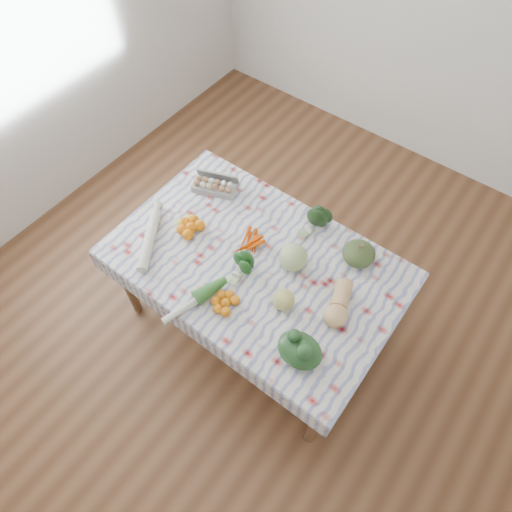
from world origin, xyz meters
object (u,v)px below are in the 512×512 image
kabocha_squash (359,254)px  grapefruit (284,300)px  cabbage (293,257)px  butternut_squash (339,304)px  egg_carton (214,187)px  dining_table (256,269)px

kabocha_squash → grapefruit: 0.53m
kabocha_squash → cabbage: 0.38m
butternut_squash → grapefruit: (-0.25, -0.16, -0.00)m
butternut_squash → grapefruit: bearing=-165.7°
egg_carton → kabocha_squash: 1.00m
egg_carton → butternut_squash: 1.10m
kabocha_squash → cabbage: size_ratio=1.16×
butternut_squash → grapefruit: size_ratio=2.26×
kabocha_squash → butternut_squash: 0.35m
egg_carton → grapefruit: grapefruit is taller
cabbage → grapefruit: 0.26m
dining_table → grapefruit: bearing=-25.3°
cabbage → grapefruit: size_ratio=1.36×
dining_table → kabocha_squash: bearing=38.4°
cabbage → grapefruit: cabbage is taller
dining_table → kabocha_squash: 0.60m
egg_carton → kabocha_squash: (1.00, 0.09, 0.02)m
cabbage → butternut_squash: size_ratio=0.60×
dining_table → cabbage: (0.18, 0.11, 0.16)m
butternut_squash → grapefruit: 0.29m
grapefruit → egg_carton: bearing=153.8°
dining_table → cabbage: size_ratio=9.91×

